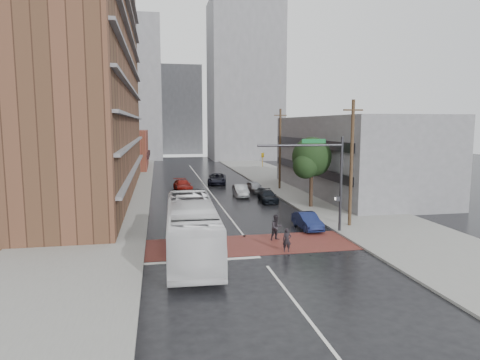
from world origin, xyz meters
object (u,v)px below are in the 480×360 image
object	(u,v)px
pedestrian_b	(276,228)
suv_travel	(217,179)
transit_bus	(192,228)
pedestrian_a	(287,240)
car_parked_near	(307,221)
car_travel_c	(183,185)
car_travel_b	(241,191)
car_parked_mid	(268,196)
car_parked_far	(254,187)
car_travel_a	(196,200)

from	to	relation	value
pedestrian_b	suv_travel	world-z (taller)	pedestrian_b
transit_bus	pedestrian_b	xyz separation A→B (m)	(6.12, 2.41, -0.83)
pedestrian_a	car_parked_near	world-z (taller)	pedestrian_a
transit_bus	car_parked_near	world-z (taller)	transit_bus
pedestrian_a	pedestrian_b	xyz separation A→B (m)	(0.10, 2.83, 0.14)
car_travel_c	suv_travel	world-z (taller)	suv_travel
transit_bus	pedestrian_b	size ratio (longest dim) A/B	6.89
pedestrian_b	car_parked_near	world-z (taller)	pedestrian_b
car_travel_b	suv_travel	size ratio (longest dim) A/B	0.78
car_parked_mid	pedestrian_a	bearing A→B (deg)	-98.60
car_parked_near	car_parked_far	distance (m)	18.46
transit_bus	pedestrian_b	distance (m)	6.63
suv_travel	car_parked_far	distance (m)	8.61
pedestrian_b	car_parked_mid	distance (m)	15.01
car_parked_near	car_parked_mid	bearing A→B (deg)	89.17
transit_bus	car_parked_near	distance (m)	10.71
car_travel_c	car_travel_a	bearing A→B (deg)	-93.01
pedestrian_a	car_parked_far	distance (m)	24.18
car_travel_a	car_travel_c	xyz separation A→B (m)	(-0.68, 11.44, -0.11)
transit_bus	car_travel_c	xyz separation A→B (m)	(0.93, 26.45, -1.06)
pedestrian_a	car_parked_far	bearing A→B (deg)	90.84
car_parked_near	car_travel_a	bearing A→B (deg)	126.81
car_parked_mid	car_travel_c	bearing A→B (deg)	133.72
pedestrian_a	suv_travel	bearing A→B (deg)	98.88
pedestrian_b	car_parked_near	size ratio (longest dim) A/B	0.46
suv_travel	car_parked_mid	world-z (taller)	suv_travel
car_parked_near	car_parked_mid	size ratio (longest dim) A/B	0.95
pedestrian_a	car_travel_c	distance (m)	27.35
car_travel_a	car_parked_far	xyz separation A→B (m)	(7.68, 8.53, -0.12)
car_travel_a	car_parked_near	distance (m)	12.60
transit_bus	car_parked_far	size ratio (longest dim) A/B	3.21
car_travel_a	car_parked_far	distance (m)	11.48
car_travel_a	car_travel_b	bearing A→B (deg)	47.40
suv_travel	car_travel_a	bearing A→B (deg)	-95.34
car_travel_c	pedestrian_a	bearing A→B (deg)	-85.67
pedestrian_b	suv_travel	bearing A→B (deg)	73.62
car_travel_a	car_travel_c	world-z (taller)	car_travel_a
pedestrian_b	car_parked_far	distance (m)	21.37
car_travel_c	transit_bus	bearing A→B (deg)	-98.42
car_parked_far	car_travel_b	bearing A→B (deg)	-137.24
pedestrian_a	car_travel_c	size ratio (longest dim) A/B	0.33
car_travel_a	suv_travel	size ratio (longest dim) A/B	0.88
car_travel_a	car_parked_near	world-z (taller)	car_travel_a
suv_travel	car_parked_far	xyz separation A→B (m)	(3.42, -7.90, -0.07)
car_travel_b	pedestrian_b	bearing A→B (deg)	-91.68
pedestrian_b	car_parked_far	bearing A→B (deg)	64.59
suv_travel	car_parked_far	bearing A→B (deg)	-57.39
pedestrian_a	car_parked_near	size ratio (longest dim) A/B	0.39
pedestrian_a	car_parked_near	distance (m)	6.44
suv_travel	car_parked_mid	distance (m)	14.76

